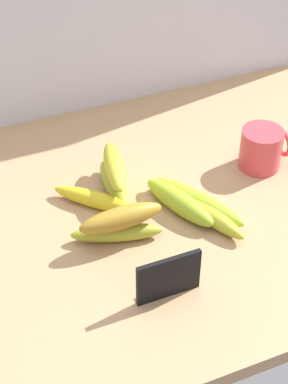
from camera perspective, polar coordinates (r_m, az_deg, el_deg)
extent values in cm
cube|color=tan|center=(119.27, 0.89, -1.92)|extent=(110.00, 76.00, 3.00)
cube|color=black|center=(99.87, 2.28, -7.87)|extent=(11.00, 0.80, 8.40)
cube|color=olive|center=(103.27, 2.04, -9.02)|extent=(9.90, 1.20, 0.60)
cylinder|color=#D24049|center=(127.87, 10.71, 3.93)|extent=(8.53, 8.53, 8.57)
torus|color=#D24049|center=(130.45, 12.68, 4.42)|extent=(1.00, 5.80, 5.80)
ellipsoid|color=#9DBC26|center=(117.08, 5.04, -0.86)|extent=(12.74, 19.92, 3.73)
ellipsoid|color=gold|center=(117.71, -4.42, -0.72)|extent=(14.88, 14.77, 3.23)
ellipsoid|color=#A6AD2E|center=(110.73, -2.51, -3.75)|extent=(16.80, 8.10, 3.38)
ellipsoid|color=gold|center=(114.85, 5.99, -2.05)|extent=(8.85, 17.36, 3.33)
ellipsoid|color=#A3B32E|center=(120.64, -2.78, 0.71)|extent=(4.66, 15.21, 3.74)
ellipsoid|color=#99B427|center=(116.31, 3.29, -0.93)|extent=(9.79, 17.58, 4.21)
ellipsoid|color=gold|center=(118.92, -2.73, 2.40)|extent=(7.23, 15.69, 3.91)
ellipsoid|color=#A67C24|center=(108.01, -2.13, -2.41)|extent=(15.49, 4.22, 4.04)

